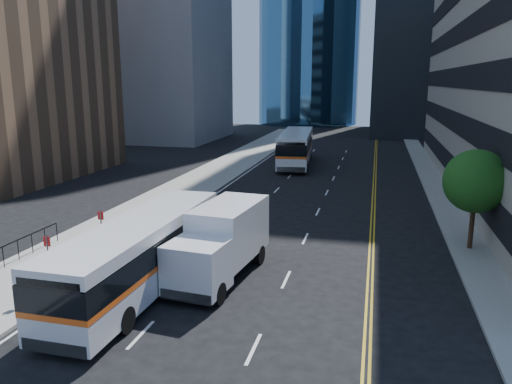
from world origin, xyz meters
TOP-DOWN VIEW (x-y plane):
  - ground at (0.00, 0.00)m, footprint 160.00×160.00m
  - sidewalk_west at (-10.50, 25.00)m, footprint 5.00×90.00m
  - sidewalk_east at (9.00, 25.00)m, footprint 2.00×90.00m
  - midrise_west at (-28.00, 52.00)m, footprint 18.00×18.00m
  - street_tree at (9.00, 8.00)m, footprint 3.20×3.20m
  - bus_front at (-5.12, -0.50)m, footprint 2.79×11.68m
  - bus_rear at (-4.00, 32.71)m, footprint 4.02×13.36m
  - box_truck at (-2.33, 1.57)m, footprint 2.99×6.83m

SIDE VIEW (x-z plane):
  - ground at x=0.00m, z-range 0.00..0.00m
  - sidewalk_west at x=-10.50m, z-range 0.00..0.15m
  - sidewalk_east at x=9.00m, z-range 0.00..0.15m
  - bus_front at x=-5.12m, z-range 0.14..3.14m
  - box_truck at x=-2.33m, z-range 0.09..3.26m
  - bus_rear at x=-4.00m, z-range 0.16..3.55m
  - street_tree at x=9.00m, z-range 1.09..6.19m
  - midrise_west at x=-28.00m, z-range 0.00..35.00m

